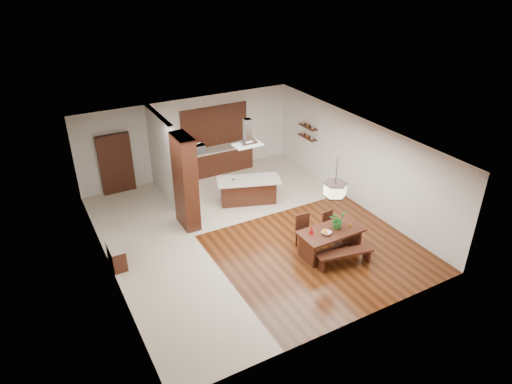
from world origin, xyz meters
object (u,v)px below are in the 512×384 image
dining_chair_right (331,226)px  range_hood (248,132)px  pendant_lantern (336,181)px  kitchen_island (248,190)px  microwave (198,149)px  fruit_bowl (326,233)px  island_cup (259,176)px  hallway_console (116,255)px  dining_bench (345,258)px  foliage_plant (337,220)px  dining_chair_left (306,233)px  dining_table (331,236)px

dining_chair_right → range_hood: 3.86m
pendant_lantern → kitchen_island: bearing=99.5°
kitchen_island → microwave: size_ratio=4.53×
fruit_bowl → island_cup: size_ratio=2.26×
hallway_console → microwave: microwave is taller
dining_bench → fruit_bowl: fruit_bowl is taller
dining_bench → island_cup: island_cup is taller
foliage_plant → dining_bench: bearing=-107.0°
foliage_plant → microwave: 6.44m
dining_chair_left → kitchen_island: 3.12m
dining_chair_right → microwave: microwave is taller
hallway_console → foliage_plant: 5.98m
pendant_lantern → island_cup: (-0.24, 3.57, -1.35)m
fruit_bowl → dining_bench: bearing=-67.9°
dining_chair_left → pendant_lantern: size_ratio=0.76×
dining_table → dining_chair_right: size_ratio=2.08×
hallway_console → dining_bench: 6.05m
fruit_bowl → range_hood: 4.12m
range_hood → microwave: range_hood is taller
pendant_lantern → foliage_plant: 1.28m
dining_table → fruit_bowl: size_ratio=6.79×
hallway_console → dining_chair_right: 5.99m
island_cup → dining_chair_right: bearing=-77.4°
dining_table → hallway_console: bearing=156.7°
dining_bench → kitchen_island: size_ratio=0.69×
hallway_console → fruit_bowl: 5.61m
pendant_lantern → dining_table: bearing=90.0°
dining_chair_right → foliage_plant: bearing=-118.6°
dining_bench → microwave: microwave is taller
dining_table → dining_chair_left: bearing=130.1°
fruit_bowl → island_cup: bearing=90.3°
pendant_lantern → island_cup: size_ratio=11.25×
island_cup → microwave: (-1.03, 2.74, 0.19)m
dining_table → dining_chair_left: dining_chair_left is taller
dining_table → range_hood: 4.18m
hallway_console → dining_table: 5.77m
dining_chair_left → range_hood: range_hood is taller
pendant_lantern → kitchen_island: (-0.61, 3.66, -1.81)m
foliage_plant → island_cup: 3.56m
hallway_console → kitchen_island: bearing=16.4°
microwave → pendant_lantern: bearing=-75.0°
dining_chair_right → microwave: bearing=101.2°
foliage_plant → kitchen_island: bearing=103.0°
pendant_lantern → microwave: 6.54m
dining_bench → range_hood: (-0.62, 4.30, 2.25)m
kitchen_island → island_cup: island_cup is taller
dining_bench → foliage_plant: bearing=73.0°
dining_chair_right → fruit_bowl: dining_chair_right is taller
fruit_bowl → microwave: microwave is taller
kitchen_island → island_cup: (0.37, -0.08, 0.46)m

